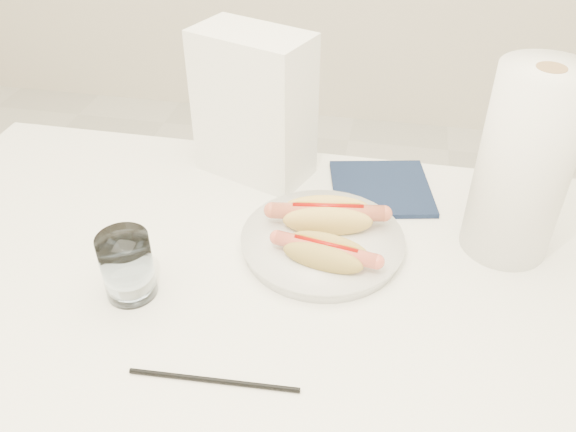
% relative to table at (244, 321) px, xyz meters
% --- Properties ---
extents(table, '(1.20, 0.80, 0.75)m').
position_rel_table_xyz_m(table, '(0.00, 0.00, 0.00)').
color(table, white).
rests_on(table, ground).
extents(plate, '(0.30, 0.30, 0.02)m').
position_rel_table_xyz_m(plate, '(0.10, 0.12, 0.07)').
color(plate, silver).
rests_on(plate, table).
extents(hotdog_left, '(0.17, 0.09, 0.05)m').
position_rel_table_xyz_m(hotdog_left, '(0.10, 0.15, 0.10)').
color(hotdog_left, '#EDC35F').
rests_on(hotdog_left, plate).
extents(hotdog_right, '(0.15, 0.08, 0.04)m').
position_rel_table_xyz_m(hotdog_right, '(0.11, 0.06, 0.10)').
color(hotdog_right, tan).
rests_on(hotdog_right, plate).
extents(water_glass, '(0.07, 0.07, 0.10)m').
position_rel_table_xyz_m(water_glass, '(-0.15, -0.03, 0.11)').
color(water_glass, white).
rests_on(water_glass, table).
extents(chopstick_near, '(0.21, 0.02, 0.01)m').
position_rel_table_xyz_m(chopstick_near, '(0.01, -0.16, 0.06)').
color(chopstick_near, black).
rests_on(chopstick_near, table).
extents(napkin_box, '(0.22, 0.17, 0.26)m').
position_rel_table_xyz_m(napkin_box, '(-0.06, 0.32, 0.19)').
color(napkin_box, white).
rests_on(napkin_box, table).
extents(navy_napkin, '(0.20, 0.20, 0.01)m').
position_rel_table_xyz_m(navy_napkin, '(0.18, 0.30, 0.06)').
color(navy_napkin, '#121D39').
rests_on(navy_napkin, table).
extents(paper_towel_roll, '(0.17, 0.17, 0.29)m').
position_rel_table_xyz_m(paper_towel_roll, '(0.37, 0.18, 0.21)').
color(paper_towel_roll, white).
rests_on(paper_towel_roll, table).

